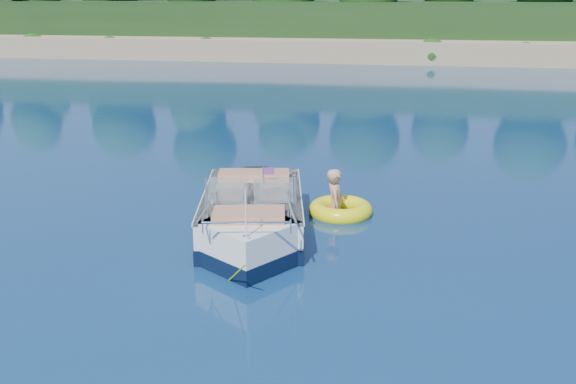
% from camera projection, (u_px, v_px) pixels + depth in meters
% --- Properties ---
extents(ground, '(160.00, 160.00, 0.00)m').
position_uv_depth(ground, '(380.00, 275.00, 11.02)').
color(ground, '#0B1E4D').
rests_on(ground, ground).
extents(shoreline, '(170.00, 59.00, 6.00)m').
position_uv_depth(shoreline, '(404.00, 28.00, 70.67)').
color(shoreline, tan).
rests_on(shoreline, ground).
extents(motorboat, '(2.62, 5.44, 1.83)m').
position_uv_depth(motorboat, '(252.00, 220.00, 12.62)').
color(motorboat, white).
rests_on(motorboat, ground).
extents(tow_tube, '(1.75, 1.75, 0.37)m').
position_uv_depth(tow_tube, '(341.00, 210.00, 14.02)').
color(tow_tube, '#FFF210').
rests_on(tow_tube, ground).
extents(boy, '(0.53, 0.94, 1.76)m').
position_uv_depth(boy, '(335.00, 213.00, 14.11)').
color(boy, tan).
rests_on(boy, ground).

